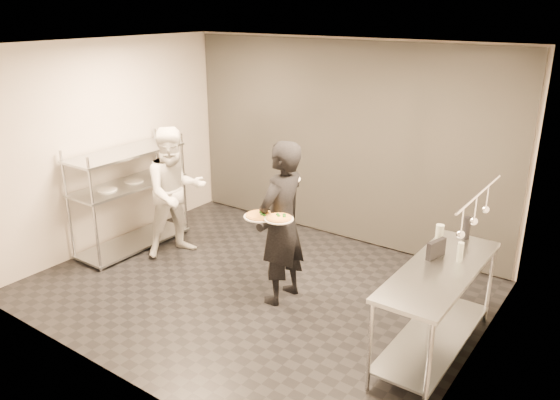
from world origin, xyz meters
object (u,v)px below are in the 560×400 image
Objects in this scene: bottle_green at (439,238)px; bottle_clear at (460,252)px; prep_counter at (437,296)px; pos_monitor at (436,249)px; chef at (175,192)px; pizza_plate_near at (260,216)px; pass_rack at (129,194)px; bottle_dark at (467,228)px; salad_plate at (287,178)px; pizza_plate_far at (279,218)px; waiter at (282,223)px.

bottle_green is 0.26m from bottle_clear.
prep_counter is 7.31× the size of pos_monitor.
chef is 1.78m from pizza_plate_near.
pass_rack is 4.39m from bottle_dark.
salad_plate reaches higher than bottle_dark.
pass_rack is 8.30× the size of bottle_clear.
pass_rack reaches higher than pizza_plate_far.
salad_plate is 1.79m from bottle_green.
bottle_dark is at bearing -56.02° from chef.
pizza_plate_far is 1.10× the size of bottle_green.
chef is 2.03m from pizza_plate_far.
chef is 6.16× the size of bottle_green.
pizza_plate_near is (2.40, -0.19, 0.29)m from pass_rack.
prep_counter is 1.04× the size of chef.
pass_rack is 4.47× the size of pizza_plate_near.
chef is 7.05× the size of pos_monitor.
prep_counter is 2.07m from salad_plate.
bottle_green is at bearing -63.32° from chef.
salad_plate is 1.99m from bottle_dark.
pizza_plate_near is 1.85m from pos_monitor.
salad_plate is at bearing 87.79° from pizza_plate_near.
bottle_clear is at bearing 11.98° from pizza_plate_near.
chef is at bearing 17.73° from pass_rack.
pos_monitor is at bearing 122.82° from prep_counter.
pass_rack is 6.49× the size of pos_monitor.
waiter is 6.00× the size of pizza_plate_far.
pass_rack is at bearing -169.44° from bottle_dark.
salad_plate reaches higher than bottle_clear.
pass_rack is at bearing -173.29° from salad_plate.
pass_rack is at bearing 132.52° from chef.
chef is 3.68m from bottle_dark.
pizza_plate_far reaches higher than pizza_plate_near.
bottle_green is at bearing 4.52° from pass_rack.
bottle_green is at bearing 18.91° from pizza_plate_far.
bottle_clear is at bearing -20.99° from bottle_green.
salad_plate is at bearing -168.04° from pos_monitor.
prep_counter is at bearing -8.37° from salad_plate.
prep_counter is at bearing 0.03° from pass_rack.
chef is at bearing -165.43° from pos_monitor.
chef is at bearing -177.74° from salad_plate.
pizza_plate_far is (0.25, -0.00, 0.03)m from pizza_plate_near.
bottle_green is (-0.03, 0.14, 0.05)m from pos_monitor.
salad_plate is (-0.23, 0.48, 0.28)m from pizza_plate_far.
waiter is 1.94m from bottle_dark.
prep_counter is 7.52× the size of bottle_dark.
bottle_green is at bearing 1.51° from salad_plate.
waiter reaches higher than bottle_dark.
bottle_dark is (0.09, 0.61, 0.03)m from pos_monitor.
pizza_plate_near reaches higher than prep_counter.
waiter reaches higher than pizza_plate_far.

